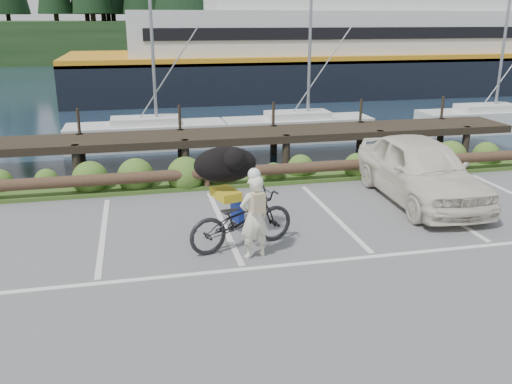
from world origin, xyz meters
TOP-DOWN VIEW (x-y plane):
  - ground at (0.00, 0.00)m, footprint 72.00×72.00m
  - harbor_backdrop at (0.40, 78.42)m, footprint 170.00×160.00m
  - vegetation_strip at (0.00, 5.30)m, footprint 34.00×1.60m
  - log_rail at (0.00, 4.60)m, footprint 32.00×0.30m
  - bicycle at (0.17, 0.62)m, footprint 2.37×1.37m
  - cyclist at (0.31, 0.11)m, footprint 0.68×0.54m
  - dog at (-0.03, 1.31)m, footprint 0.97×1.42m
  - parked_car at (5.10, 2.56)m, footprint 2.08×4.80m

SIDE VIEW (x-z plane):
  - harbor_backdrop at x=0.40m, z-range -15.00..15.00m
  - ground at x=0.00m, z-range 0.00..0.00m
  - log_rail at x=0.00m, z-range -0.30..0.30m
  - vegetation_strip at x=0.00m, z-range 0.00..0.10m
  - bicycle at x=0.17m, z-range 0.00..1.18m
  - parked_car at x=5.10m, z-range 0.00..1.61m
  - cyclist at x=0.31m, z-range 0.00..1.64m
  - dog at x=-0.03m, z-range 1.18..1.93m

